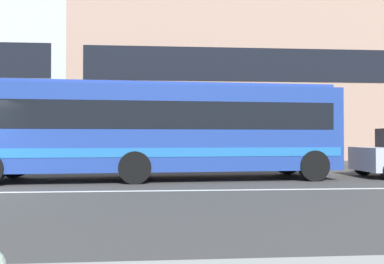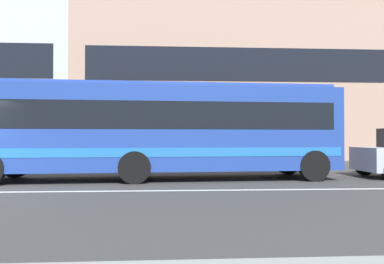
# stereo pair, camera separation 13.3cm
# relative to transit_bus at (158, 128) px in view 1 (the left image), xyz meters

# --- Properties ---
(apartment_block_right) EXTENTS (24.79, 11.54, 10.02)m
(apartment_block_right) POSITION_rel_transit_bus_xyz_m (6.86, 14.89, 3.25)
(apartment_block_right) COLOR tan
(apartment_block_right) RESTS_ON ground_plane
(transit_bus) EXTENTS (12.15, 3.15, 3.18)m
(transit_bus) POSITION_rel_transit_bus_xyz_m (0.00, 0.00, 0.00)
(transit_bus) COLOR #234097
(transit_bus) RESTS_ON ground_plane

